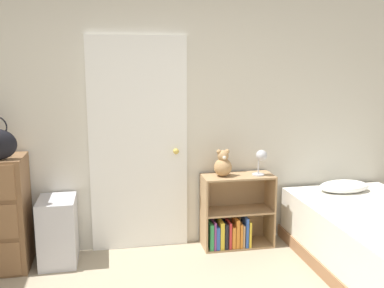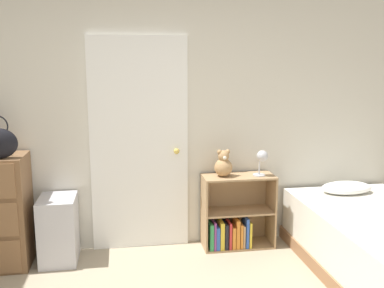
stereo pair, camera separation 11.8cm
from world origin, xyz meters
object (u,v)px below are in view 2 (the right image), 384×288
(teddy_bear, at_px, (223,165))
(bookshelf, at_px, (234,220))
(desk_lamp, at_px, (262,158))
(storage_bin, at_px, (59,229))

(teddy_bear, bearing_deg, bookshelf, -1.60)
(teddy_bear, xyz_separation_m, desk_lamp, (0.36, -0.04, 0.06))
(storage_bin, relative_size, bookshelf, 0.84)
(bookshelf, xyz_separation_m, teddy_bear, (-0.11, 0.00, 0.56))
(storage_bin, height_order, bookshelf, bookshelf)
(storage_bin, xyz_separation_m, desk_lamp, (1.89, 0.01, 0.58))
(storage_bin, distance_m, bookshelf, 1.64)
(storage_bin, relative_size, teddy_bear, 2.28)
(storage_bin, distance_m, desk_lamp, 1.98)
(storage_bin, height_order, desk_lamp, desk_lamp)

